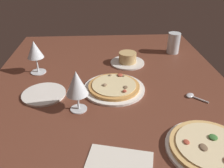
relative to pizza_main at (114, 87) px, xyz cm
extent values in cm
cube|color=brown|center=(0.71, -1.81, -3.16)|extent=(150.00, 110.00, 4.00)
cylinder|color=white|center=(0.02, -0.02, -0.66)|extent=(26.75, 26.75, 1.00)
cylinder|color=#C68C47|center=(0.02, -0.02, 0.44)|extent=(22.27, 22.27, 1.20)
cylinder|color=beige|center=(0.02, -0.02, 1.24)|extent=(19.14, 19.14, 0.40)
ellipsoid|color=#937556|center=(-8.22, -1.21, 1.70)|extent=(1.68, 1.39, 0.51)
ellipsoid|color=brown|center=(2.96, 4.67, 1.65)|extent=(2.46, 1.82, 0.42)
ellipsoid|color=#AD4733|center=(-7.87, 3.29, 1.81)|extent=(2.88, 2.50, 0.73)
ellipsoid|color=#AD4733|center=(6.33, 3.89, 1.84)|extent=(1.95, 1.75, 0.79)
ellipsoid|color=brown|center=(-7.25, 4.72, 1.66)|extent=(1.62, 1.30, 0.44)
ellipsoid|color=#937556|center=(0.68, -3.98, 1.77)|extent=(2.06, 1.99, 0.67)
cylinder|color=white|center=(37.39, 26.35, -0.66)|extent=(26.24, 26.24, 1.00)
cylinder|color=tan|center=(37.39, 26.35, 0.44)|extent=(23.86, 23.86, 1.20)
cylinder|color=beige|center=(37.39, 26.35, 1.24)|extent=(20.20, 20.20, 0.40)
ellipsoid|color=brown|center=(38.62, 23.80, 1.66)|extent=(3.10, 2.28, 0.44)
ellipsoid|color=#387033|center=(34.77, 28.35, 1.81)|extent=(2.76, 2.75, 0.73)
ellipsoid|color=#AD4733|center=(36.19, 19.50, 1.70)|extent=(2.17, 1.85, 0.51)
cylinder|color=silver|center=(-26.56, 8.95, -0.76)|extent=(18.11, 18.11, 0.80)
cylinder|color=tan|center=(-26.56, 8.95, 2.32)|extent=(9.28, 9.28, 5.35)
cylinder|color=silver|center=(13.79, -14.46, -0.96)|extent=(6.38, 6.38, 0.40)
cylinder|color=silver|center=(13.79, -14.46, 2.54)|extent=(0.80, 0.80, 6.59)
cone|color=silver|center=(13.79, -14.46, 10.52)|extent=(8.28, 8.28, 9.36)
cone|color=#5B0F19|center=(13.79, -14.46, 8.02)|extent=(3.48, 3.48, 4.37)
cylinder|color=silver|center=(-18.61, -36.54, -0.96)|extent=(7.44, 7.44, 0.40)
cylinder|color=silver|center=(-18.61, -36.54, 3.07)|extent=(0.80, 0.80, 7.66)
cone|color=silver|center=(-18.61, -36.54, 11.00)|extent=(7.79, 7.79, 8.20)
cone|color=#5B0F19|center=(-18.61, -36.54, 8.39)|extent=(2.55, 2.55, 2.99)
cylinder|color=silver|center=(-40.07, 37.36, 4.78)|extent=(7.08, 7.08, 11.87)
cylinder|color=silver|center=(-40.07, 37.36, 3.36)|extent=(6.51, 6.51, 9.03)
cylinder|color=silver|center=(2.69, -29.74, -0.71)|extent=(18.20, 18.20, 0.90)
cube|color=silver|center=(40.74, -1.19, -1.01)|extent=(16.05, 21.28, 0.30)
ellipsoid|color=silver|center=(7.33, 31.22, -0.66)|extent=(4.82, 4.80, 1.00)
cylinder|color=silver|center=(10.11, 34.05, -0.81)|extent=(6.06, 6.14, 0.70)
camera|label=1|loc=(86.67, -5.98, 51.88)|focal=37.31mm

